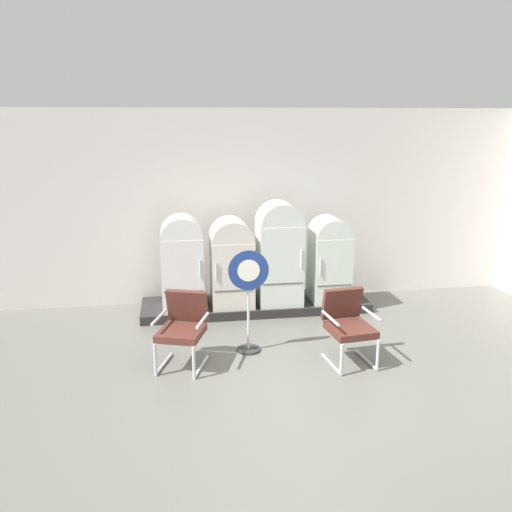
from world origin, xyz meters
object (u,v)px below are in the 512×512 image
at_px(armchair_right, 348,322).
at_px(sign_stand, 249,299).
at_px(refrigerator_0, 182,260).
at_px(refrigerator_2, 279,250).
at_px(refrigerator_3, 330,257).
at_px(armchair_left, 183,325).
at_px(refrigerator_1, 231,260).

distance_m(armchair_right, sign_stand, 1.32).
relative_size(refrigerator_0, sign_stand, 1.05).
bearing_deg(refrigerator_2, refrigerator_3, 0.35).
xyz_separation_m(refrigerator_3, armchair_left, (-2.41, -1.74, -0.34)).
bearing_deg(armchair_left, refrigerator_0, 88.70).
bearing_deg(refrigerator_3, refrigerator_1, 178.99).
bearing_deg(sign_stand, refrigerator_2, 64.44).
height_order(armchair_right, sign_stand, sign_stand).
height_order(refrigerator_2, armchair_left, refrigerator_2).
height_order(refrigerator_3, armchair_right, refrigerator_3).
relative_size(refrigerator_2, armchair_left, 1.75).
height_order(refrigerator_2, armchair_right, refrigerator_2).
bearing_deg(armchair_left, sign_stand, 16.61).
relative_size(refrigerator_3, armchair_left, 1.47).
xyz_separation_m(refrigerator_2, armchair_right, (0.51, -1.96, -0.48)).
bearing_deg(refrigerator_3, refrigerator_0, -179.47).
xyz_separation_m(refrigerator_1, refrigerator_3, (1.60, -0.03, -0.00)).
height_order(refrigerator_0, sign_stand, refrigerator_0).
xyz_separation_m(refrigerator_2, refrigerator_3, (0.83, 0.01, -0.14)).
bearing_deg(refrigerator_3, sign_stand, -136.11).
xyz_separation_m(refrigerator_0, refrigerator_1, (0.78, 0.05, -0.05)).
distance_m(armchair_left, sign_stand, 0.93).
xyz_separation_m(refrigerator_1, refrigerator_2, (0.76, -0.03, 0.14)).
relative_size(refrigerator_2, sign_stand, 1.17).
relative_size(refrigerator_1, armchair_right, 1.48).
relative_size(refrigerator_0, refrigerator_2, 0.89).
relative_size(refrigerator_0, armchair_left, 1.57).
relative_size(refrigerator_3, sign_stand, 0.98).
distance_m(refrigerator_2, armchair_left, 2.40).
xyz_separation_m(refrigerator_0, refrigerator_2, (1.54, 0.02, 0.09)).
bearing_deg(sign_stand, armchair_left, -163.39).
bearing_deg(refrigerator_1, refrigerator_3, -1.01).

